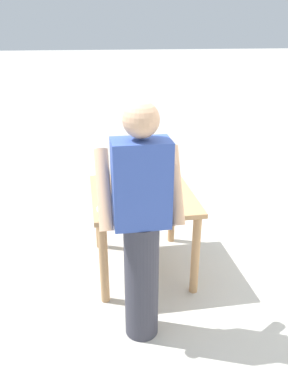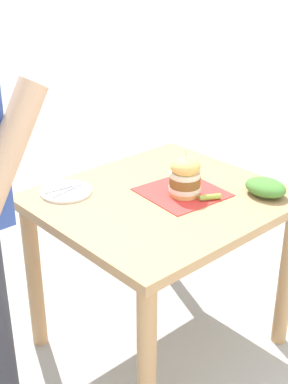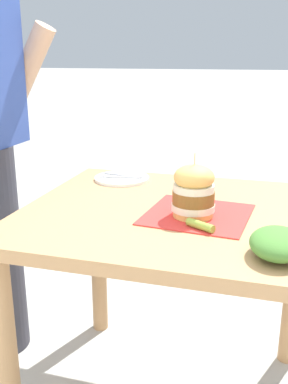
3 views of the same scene
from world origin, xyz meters
TOP-DOWN VIEW (x-y plane):
  - patio_table at (0.00, 0.00)m, footprint 0.87×0.97m
  - serving_paper at (-0.03, -0.09)m, footprint 0.34×0.34m
  - sandwich at (-0.06, -0.07)m, footprint 0.13×0.13m
  - pickle_spear at (-0.16, -0.11)m, footprint 0.06×0.09m
  - side_plate_with_forks at (0.29, 0.28)m, footprint 0.22×0.22m
  - side_salad at (-0.28, -0.33)m, footprint 0.18×0.14m

SIDE VIEW (x-z plane):
  - patio_table at x=0.00m, z-range 0.25..1.01m
  - serving_paper at x=-0.03m, z-range 0.76..0.77m
  - side_plate_with_forks at x=0.29m, z-range 0.76..0.78m
  - pickle_spear at x=-0.16m, z-range 0.77..0.79m
  - side_salad at x=-0.28m, z-range 0.76..0.83m
  - sandwich at x=-0.06m, z-range 0.75..0.95m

